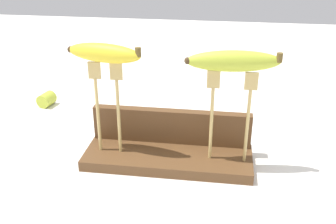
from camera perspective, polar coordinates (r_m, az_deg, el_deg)
name	(u,v)px	position (r m, az deg, el deg)	size (l,w,h in m)	color
ground_plane	(168,162)	(0.90, 0.00, -7.14)	(3.00, 3.00, 0.00)	silver
wooden_board	(168,158)	(0.90, 0.00, -6.50)	(0.37, 0.13, 0.02)	brown
board_backstop	(171,126)	(0.92, 0.48, -2.02)	(0.36, 0.02, 0.08)	brown
fork_stand_left	(107,100)	(0.86, -8.63, 1.66)	(0.07, 0.01, 0.20)	tan
fork_stand_right	(230,109)	(0.82, 8.84, 0.41)	(0.10, 0.01, 0.20)	tan
banana_raised_left	(104,53)	(0.82, -9.09, 8.29)	(0.16, 0.07, 0.04)	yellow
banana_raised_right	(234,61)	(0.79, 9.32, 7.16)	(0.19, 0.06, 0.04)	#B2C138
banana_chunk_near	(47,99)	(1.22, -16.84, 1.74)	(0.05, 0.05, 0.04)	#B2C138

